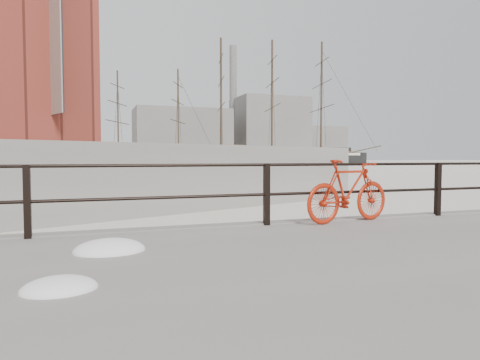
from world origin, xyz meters
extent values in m
imported|color=#A9200B|center=(-5.58, -0.33, 0.88)|extent=(1.78, 0.57, 1.06)
ellipsoid|color=white|center=(-9.49, -1.34, 0.50)|extent=(0.83, 0.65, 0.30)
ellipsoid|color=white|center=(-9.94, -2.73, 0.46)|extent=(0.62, 0.49, 0.22)
cube|color=gray|center=(20.00, 140.00, 9.00)|extent=(32.00, 18.00, 18.00)
cube|color=gray|center=(55.00, 145.00, 12.00)|extent=(26.00, 20.00, 24.00)
cube|color=gray|center=(78.00, 150.00, 7.00)|extent=(20.00, 16.00, 14.00)
cylinder|color=gray|center=(42.00, 150.00, 22.00)|extent=(2.80, 2.80, 44.00)
camera|label=1|loc=(-9.67, -6.52, 1.44)|focal=32.00mm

